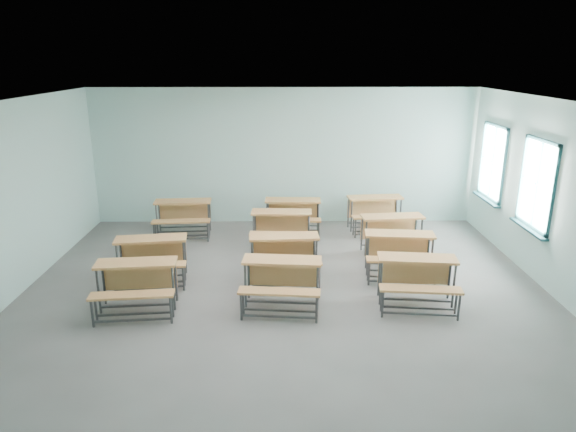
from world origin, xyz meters
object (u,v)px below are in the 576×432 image
desk_unit_r0c0 (136,280)px  desk_unit_r3c2 (376,209)px  desk_unit_r2c2 (393,229)px  desk_unit_r3c1 (293,212)px  desk_unit_r0c1 (282,277)px  desk_unit_r1c0 (151,253)px  desk_unit_r1c2 (400,248)px  desk_unit_r0c2 (417,275)px  desk_unit_r2c1 (281,224)px  desk_unit_r3c0 (183,213)px  desk_unit_r1c1 (284,251)px

desk_unit_r0c0 → desk_unit_r3c2: (4.44, 3.89, 0.00)m
desk_unit_r2c2 → desk_unit_r3c1: same height
desk_unit_r0c1 → desk_unit_r1c0: 2.54m
desk_unit_r1c0 → desk_unit_r1c2: bearing=-4.7°
desk_unit_r3c1 → desk_unit_r3c2: 1.93m
desk_unit_r3c2 → desk_unit_r1c0: bearing=-153.2°
desk_unit_r0c2 → desk_unit_r1c0: same height
desk_unit_r0c1 → desk_unit_r1c0: (-2.31, 1.04, 0.00)m
desk_unit_r2c1 → desk_unit_r2c2: (2.27, -0.35, 0.00)m
desk_unit_r0c1 → desk_unit_r3c1: (0.25, 3.58, 0.00)m
desk_unit_r0c2 → desk_unit_r2c1: same height
desk_unit_r0c0 → desk_unit_r0c2: size_ratio=0.99×
desk_unit_r2c2 → desk_unit_r3c0: same height
desk_unit_r3c1 → desk_unit_r0c0: bearing=-122.5°
desk_unit_r0c0 → desk_unit_r1c1: 2.63m
desk_unit_r1c1 → desk_unit_r0c0: bearing=-155.6°
desk_unit_r1c2 → desk_unit_r3c2: (0.02, 2.57, 0.00)m
desk_unit_r0c1 → desk_unit_r3c0: bearing=127.4°
desk_unit_r1c1 → desk_unit_r3c2: same height
desk_unit_r1c1 → desk_unit_r3c0: (-2.26, 2.39, 0.00)m
desk_unit_r0c0 → desk_unit_r1c2: size_ratio=1.00×
desk_unit_r3c0 → desk_unit_r3c1: size_ratio=1.02×
desk_unit_r1c0 → desk_unit_r3c0: (0.11, 2.48, 0.00)m
desk_unit_r1c0 → desk_unit_r0c1: bearing=-31.3°
desk_unit_r1c1 → desk_unit_r0c1: bearing=-95.8°
desk_unit_r1c2 → desk_unit_r0c0: bearing=-158.2°
desk_unit_r1c2 → desk_unit_r2c1: (-2.16, 1.42, 0.00)m
desk_unit_r0c0 → desk_unit_r2c1: size_ratio=1.02×
desk_unit_r0c2 → desk_unit_r1c0: size_ratio=0.99×
desk_unit_r0c0 → desk_unit_r2c1: (2.27, 2.74, 0.00)m
desk_unit_r1c2 → desk_unit_r2c2: 1.08m
desk_unit_r2c1 → desk_unit_r3c1: bearing=77.0°
desk_unit_r1c1 → desk_unit_r1c2: size_ratio=0.98×
desk_unit_r1c0 → desk_unit_r3c0: same height
desk_unit_r1c1 → desk_unit_r2c2: 2.50m
desk_unit_r2c2 → desk_unit_r0c2: bearing=-97.8°
desk_unit_r0c1 → desk_unit_r3c1: same height
desk_unit_r1c2 → desk_unit_r2c1: size_ratio=1.03×
desk_unit_r0c2 → desk_unit_r3c2: bearing=96.0°
desk_unit_r0c1 → desk_unit_r2c2: 3.23m
desk_unit_r0c0 → desk_unit_r3c1: bearing=50.4°
desk_unit_r2c2 → desk_unit_r3c0: bearing=159.2°
desk_unit_r1c0 → desk_unit_r3c2: same height
desk_unit_r1c0 → desk_unit_r2c1: (2.31, 1.62, 0.00)m
desk_unit_r0c1 → desk_unit_r1c0: same height
desk_unit_r2c2 → desk_unit_r3c0: (-4.47, 1.21, 0.00)m
desk_unit_r0c1 → desk_unit_r2c1: same height
desk_unit_r0c2 → desk_unit_r1c2: size_ratio=1.01×
desk_unit_r0c2 → desk_unit_r1c2: same height
desk_unit_r1c0 → desk_unit_r2c2: same height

